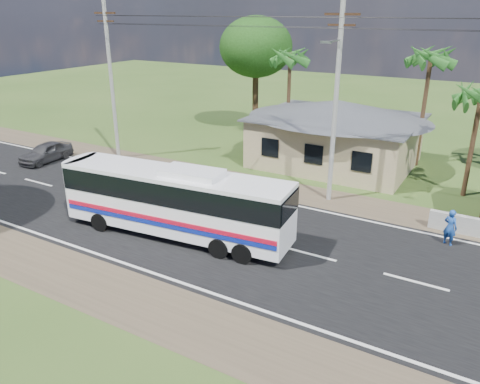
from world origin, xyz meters
name	(u,v)px	position (x,y,z in m)	size (l,w,h in m)	color
ground	(222,231)	(0.00, 0.00, 0.00)	(120.00, 120.00, 0.00)	#2F4C1B
road	(222,231)	(0.00, 0.00, 0.01)	(120.00, 16.00, 0.03)	black
house	(337,126)	(1.00, 13.00, 2.64)	(12.40, 10.00, 5.00)	tan
utility_poles	(330,96)	(2.67, 6.49, 5.77)	(32.80, 2.22, 11.00)	#9E9E99
palm_mid	(431,58)	(6.00, 15.50, 7.16)	(2.80, 2.80, 8.20)	#47301E
palm_far	(290,57)	(-4.00, 16.00, 6.68)	(2.80, 2.80, 7.70)	#47301E
tree_behind_house	(256,47)	(-8.00, 18.00, 7.12)	(6.00, 6.00, 9.61)	#47301E
coach_bus	(176,197)	(-1.59, -1.46, 1.96)	(11.24, 3.46, 3.44)	white
person	(450,227)	(9.60, 4.06, 0.86)	(0.63, 0.41, 1.72)	#1B4698
small_car	(46,152)	(-16.69, 3.23, 0.67)	(1.59, 3.95, 1.35)	#2E2E31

